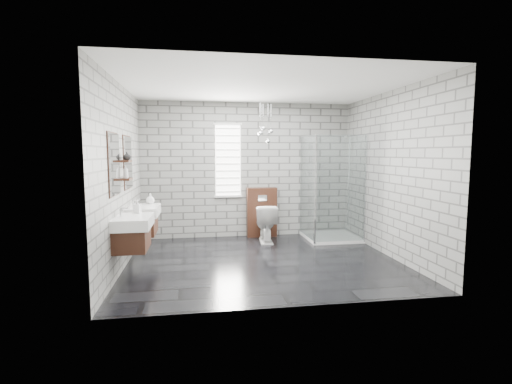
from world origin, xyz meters
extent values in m
cube|color=black|center=(0.00, 0.00, -0.01)|extent=(4.20, 3.60, 0.02)
cube|color=white|center=(0.00, 0.00, 2.71)|extent=(4.20, 3.60, 0.02)
cube|color=gray|center=(0.00, 1.81, 1.35)|extent=(4.20, 0.02, 2.70)
cube|color=gray|center=(0.00, -1.81, 1.35)|extent=(4.20, 0.02, 2.70)
cube|color=gray|center=(-2.11, 0.00, 1.35)|extent=(0.02, 3.60, 2.70)
cube|color=gray|center=(2.11, 0.00, 1.35)|extent=(0.02, 3.60, 2.70)
cube|color=#3B1D12|center=(-1.89, -0.54, 0.55)|extent=(0.42, 0.62, 0.30)
cube|color=silver|center=(-1.69, -0.54, 0.58)|extent=(0.02, 0.35, 0.01)
cube|color=white|center=(-1.87, -0.54, 0.77)|extent=(0.47, 0.70, 0.15)
cylinder|color=silver|center=(-2.02, -0.54, 0.91)|extent=(0.04, 0.04, 0.12)
cylinder|color=silver|center=(-1.97, -0.54, 0.96)|extent=(0.10, 0.02, 0.02)
cube|color=white|center=(-2.08, -0.54, 1.55)|extent=(0.03, 0.55, 0.80)
cube|color=#3B1D12|center=(-2.09, -0.54, 1.55)|extent=(0.01, 0.59, 0.84)
cube|color=#3B1D12|center=(-1.89, 0.43, 0.55)|extent=(0.42, 0.62, 0.30)
cube|color=silver|center=(-1.69, 0.43, 0.58)|extent=(0.02, 0.35, 0.01)
cube|color=white|center=(-1.87, 0.43, 0.77)|extent=(0.47, 0.70, 0.15)
cylinder|color=silver|center=(-2.02, 0.43, 0.91)|extent=(0.04, 0.04, 0.12)
cylinder|color=silver|center=(-1.97, 0.43, 0.96)|extent=(0.10, 0.02, 0.02)
cube|color=white|center=(-2.08, 0.43, 1.55)|extent=(0.03, 0.55, 0.80)
cube|color=#3B1D12|center=(-2.09, 0.43, 1.55)|extent=(0.01, 0.59, 0.84)
cube|color=#3B1D12|center=(-2.03, -0.05, 1.32)|extent=(0.14, 0.30, 0.03)
cube|color=#3B1D12|center=(-2.03, -0.05, 1.58)|extent=(0.14, 0.30, 0.03)
cube|color=white|center=(-0.40, 1.79, 1.55)|extent=(0.50, 0.02, 1.40)
cube|color=silver|center=(-0.40, 1.77, 2.27)|extent=(0.56, 0.04, 0.04)
cube|color=silver|center=(-0.40, 1.77, 0.83)|extent=(0.56, 0.04, 0.04)
cube|color=silver|center=(-0.40, 1.77, 0.92)|extent=(0.48, 0.01, 0.02)
cube|color=silver|center=(-0.40, 1.77, 1.06)|extent=(0.48, 0.01, 0.02)
cube|color=silver|center=(-0.40, 1.77, 1.20)|extent=(0.48, 0.01, 0.02)
cube|color=silver|center=(-0.40, 1.77, 1.34)|extent=(0.48, 0.01, 0.02)
cube|color=silver|center=(-0.40, 1.77, 1.48)|extent=(0.48, 0.01, 0.02)
cube|color=silver|center=(-0.40, 1.77, 1.62)|extent=(0.48, 0.01, 0.02)
cube|color=silver|center=(-0.40, 1.77, 1.76)|extent=(0.48, 0.01, 0.02)
cube|color=silver|center=(-0.40, 1.77, 1.90)|extent=(0.48, 0.01, 0.02)
cube|color=silver|center=(-0.40, 1.77, 2.04)|extent=(0.48, 0.01, 0.03)
cube|color=silver|center=(-0.40, 1.77, 2.18)|extent=(0.48, 0.01, 0.03)
cube|color=#3B1D12|center=(0.27, 1.70, 0.50)|extent=(0.60, 0.20, 1.00)
cube|color=silver|center=(0.27, 1.60, 0.80)|extent=(0.18, 0.01, 0.12)
cube|color=white|center=(1.60, 1.30, 0.03)|extent=(1.00, 1.00, 0.06)
cube|color=silver|center=(1.60, 0.81, 1.03)|extent=(1.00, 0.01, 2.00)
cube|color=silver|center=(1.11, 1.30, 1.03)|extent=(0.01, 1.00, 2.00)
cube|color=silver|center=(1.11, 0.81, 1.03)|extent=(0.03, 0.03, 2.00)
cube|color=silver|center=(2.08, 0.81, 1.03)|extent=(0.03, 0.03, 2.00)
cylinder|color=silver|center=(2.04, 1.50, 1.10)|extent=(0.02, 0.02, 1.80)
cylinder|color=silver|center=(1.96, 1.50, 2.02)|extent=(0.14, 0.14, 0.02)
sphere|color=silver|center=(0.17, 1.31, 2.07)|extent=(0.09, 0.09, 0.09)
cylinder|color=silver|center=(0.17, 1.31, 2.41)|extent=(0.01, 0.01, 0.59)
sphere|color=silver|center=(0.33, 1.35, 1.92)|extent=(0.09, 0.09, 0.09)
cylinder|color=silver|center=(0.33, 1.35, 2.33)|extent=(0.01, 0.01, 0.74)
sphere|color=silver|center=(0.25, 1.43, 2.17)|extent=(0.09, 0.09, 0.09)
cylinder|color=silver|center=(0.25, 1.43, 2.46)|extent=(0.01, 0.01, 0.48)
sphere|color=silver|center=(0.20, 1.42, 2.07)|extent=(0.09, 0.09, 0.09)
cylinder|color=silver|center=(0.20, 1.42, 2.41)|extent=(0.01, 0.01, 0.58)
sphere|color=silver|center=(0.40, 1.41, 2.11)|extent=(0.09, 0.09, 0.09)
cylinder|color=silver|center=(0.40, 1.41, 2.43)|extent=(0.01, 0.01, 0.54)
imported|color=white|center=(0.27, 1.26, 0.36)|extent=(0.45, 0.73, 0.72)
imported|color=#B2B2B2|center=(-1.85, -0.25, 0.94)|extent=(0.11, 0.11, 0.19)
imported|color=#B2B2B2|center=(-1.80, 0.71, 0.94)|extent=(0.15, 0.15, 0.18)
imported|color=#B2B2B2|center=(-2.02, -0.11, 1.43)|extent=(0.09, 0.09, 0.19)
imported|color=#B2B2B2|center=(-2.02, 0.02, 1.65)|extent=(0.12, 0.12, 0.12)
camera|label=1|loc=(-1.00, -5.64, 1.70)|focal=26.00mm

